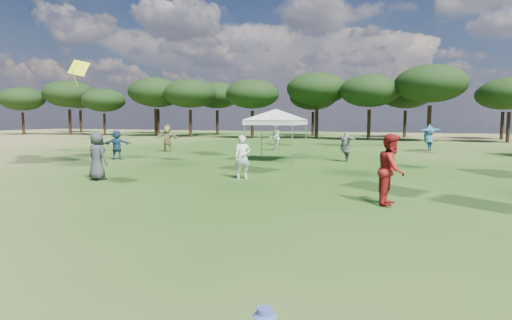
{
  "coord_description": "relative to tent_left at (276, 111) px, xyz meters",
  "views": [
    {
      "loc": [
        1.94,
        -1.53,
        2.34
      ],
      "look_at": [
        0.08,
        3.47,
        1.81
      ],
      "focal_mm": 30.0,
      "sensor_mm": 36.0,
      "label": 1
    }
  ],
  "objects": [
    {
      "name": "tree_line",
      "position": [
        7.54,
        26.71,
        2.73
      ],
      "size": [
        108.78,
        17.63,
        7.77
      ],
      "color": "black",
      "rests_on": "ground"
    },
    {
      "name": "tent_left",
      "position": [
        0.0,
        0.0,
        0.0
      ],
      "size": [
        5.7,
        5.7,
        3.12
      ],
      "rotation": [
        0.0,
        0.0,
        -0.02
      ],
      "color": "gray",
      "rests_on": "ground"
    },
    {
      "name": "festival_crowd",
      "position": [
        3.27,
        1.01,
        -1.79
      ],
      "size": [
        28.1,
        22.52,
        1.93
      ],
      "color": "maroon",
      "rests_on": "ground"
    }
  ]
}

